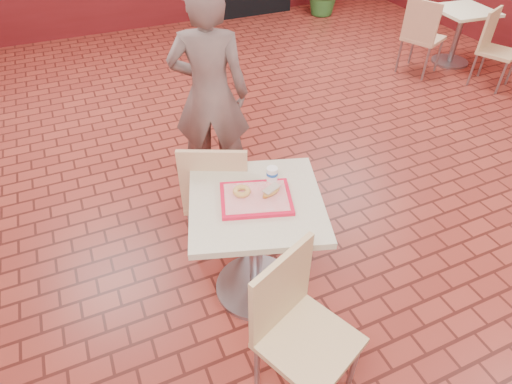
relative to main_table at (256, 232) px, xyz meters
name	(u,v)px	position (x,y,z in m)	size (l,w,h in m)	color
room_shell	(367,24)	(0.99, 0.53, 0.96)	(8.01, 10.01, 3.01)	maroon
wainscot_band	(345,155)	(0.99, 0.53, -0.04)	(8.00, 10.00, 1.00)	#561012
main_table	(256,232)	(0.00, 0.00, 0.00)	(0.76, 0.76, 0.80)	beige
chair_main_front	(298,325)	(-0.06, -0.66, -0.02)	(0.57, 0.57, 0.94)	tan
chair_main_back	(217,192)	(-0.08, 0.48, -0.01)	(0.58, 0.58, 0.94)	#D8AF81
customer	(210,95)	(0.15, 1.25, 0.31)	(0.62, 0.41, 1.70)	#6F5B56
serving_tray	(256,198)	(0.00, 0.00, 0.27)	(0.40, 0.31, 0.03)	red
ring_donut	(242,191)	(-0.06, 0.06, 0.30)	(0.10, 0.10, 0.03)	gold
long_john_donut	(271,191)	(0.09, -0.01, 0.31)	(0.14, 0.11, 0.04)	#BC8037
paper_cup	(272,174)	(0.15, 0.11, 0.33)	(0.07, 0.07, 0.08)	white
second_table	(460,27)	(3.98, 2.42, -0.07)	(0.67, 0.67, 0.71)	beige
chair_second_left	(422,33)	(3.28, 2.35, -0.02)	(0.57, 0.57, 0.93)	#DAAA82
chair_second_front	(494,45)	(3.88, 1.77, -0.05)	(0.53, 0.53, 0.87)	#D5B480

